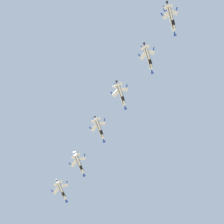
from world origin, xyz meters
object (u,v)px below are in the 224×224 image
object	(u,v)px
fighter_jet_left_wing	(79,164)
fighter_jet_right_wing	(99,129)
fighter_jet_lead	(62,191)
fighter_jet_left_outer	(121,95)
fighter_jet_right_outer	(148,58)
fighter_jet_trail_slot	(171,19)

from	to	relation	value
fighter_jet_left_wing	fighter_jet_right_wing	xyz separation A→B (m)	(10.68, -20.92, 1.05)
fighter_jet_lead	fighter_jet_left_outer	xyz separation A→B (m)	(31.72, -57.56, 2.05)
fighter_jet_left_outer	fighter_jet_right_outer	xyz separation A→B (m)	(12.60, -18.95, 1.10)
fighter_jet_left_wing	fighter_jet_right_wing	bearing A→B (deg)	-42.81
fighter_jet_right_wing	fighter_jet_trail_slot	bearing A→B (deg)	-40.25
fighter_jet_lead	fighter_jet_trail_slot	world-z (taller)	fighter_jet_lead
fighter_jet_left_outer	fighter_jet_trail_slot	world-z (taller)	fighter_jet_left_outer
fighter_jet_left_wing	fighter_jet_right_outer	world-z (taller)	fighter_jet_right_outer
fighter_jet_lead	fighter_jet_trail_slot	bearing A→B (deg)	-40.76
fighter_jet_lead	fighter_jet_left_outer	world-z (taller)	fighter_jet_left_outer
fighter_jet_trail_slot	fighter_jet_lead	bearing A→B (deg)	139.24
fighter_jet_left_wing	fighter_jet_right_outer	xyz separation A→B (m)	(34.00, -58.52, 3.47)
fighter_jet_right_wing	fighter_jet_trail_slot	size ratio (longest dim) A/B	1.00
fighter_jet_left_wing	fighter_jet_right_outer	bearing A→B (deg)	-39.69
fighter_jet_lead	fighter_jet_right_wing	distance (m)	44.22
fighter_jet_trail_slot	fighter_jet_right_outer	bearing A→B (deg)	134.96
fighter_jet_right_wing	fighter_jet_right_outer	size ratio (longest dim) A/B	1.00
fighter_jet_right_wing	fighter_jet_left_outer	xyz separation A→B (m)	(10.72, -18.65, 1.32)
fighter_jet_right_outer	fighter_jet_trail_slot	world-z (taller)	fighter_jet_right_outer
fighter_jet_right_wing	fighter_jet_right_outer	world-z (taller)	fighter_jet_right_outer
fighter_jet_lead	fighter_jet_right_outer	distance (m)	88.47
fighter_jet_right_outer	fighter_jet_trail_slot	size ratio (longest dim) A/B	1.00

